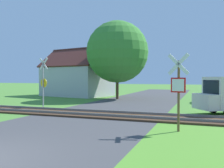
{
  "coord_description": "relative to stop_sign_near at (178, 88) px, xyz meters",
  "views": [
    {
      "loc": [
        5.66,
        -4.76,
        2.18
      ],
      "look_at": [
        0.5,
        9.53,
        1.8
      ],
      "focal_mm": 40.0,
      "sensor_mm": 36.0,
      "label": 1
    }
  ],
  "objects": [
    {
      "name": "road_asphalt",
      "position": [
        -4.78,
        -3.58,
        -1.78
      ],
      "size": [
        7.35,
        80.0,
        0.01
      ],
      "primitive_type": "cube",
      "color": "#424244",
      "rests_on": "ground"
    },
    {
      "name": "rail_track",
      "position": [
        -4.78,
        2.96,
        -1.73
      ],
      "size": [
        60.0,
        2.6,
        0.22
      ],
      "color": "#422D1E",
      "rests_on": "ground"
    },
    {
      "name": "house",
      "position": [
        -13.32,
        16.62,
        0.17
      ],
      "size": [
        8.96,
        7.35,
        5.79
      ],
      "rotation": [
        0.0,
        0.0,
        -0.23
      ],
      "color": "#B7B7BC",
      "rests_on": "ground"
    },
    {
      "name": "tree_center",
      "position": [
        -7.31,
        13.94,
        3.05
      ],
      "size": [
        6.33,
        6.33,
        8.0
      ],
      "color": "#513823",
      "rests_on": "ground"
    },
    {
      "name": "stop_sign_near",
      "position": [
        0.0,
        0.0,
        0.0
      ],
      "size": [
        0.86,
        0.23,
        3.16
      ],
      "rotation": [
        0.0,
        0.0,
        2.92
      ],
      "color": "brown",
      "rests_on": "ground"
    },
    {
      "name": "crossing_sign_far",
      "position": [
        -9.78,
        4.74,
        0.23
      ],
      "size": [
        0.85,
        0.26,
        3.62
      ],
      "rotation": [
        0.0,
        0.0,
        -0.26
      ],
      "color": "#9E9EA5",
      "rests_on": "ground"
    }
  ]
}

